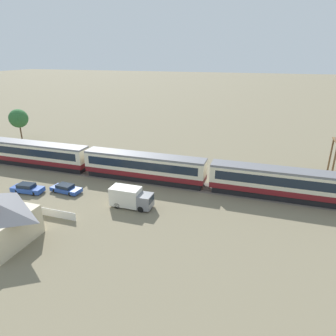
# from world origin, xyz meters

# --- Properties ---
(ground_plane) EXTENTS (600.00, 600.00, 0.00)m
(ground_plane) POSITION_xyz_m (0.00, 0.00, 0.00)
(ground_plane) COLOR #7A7056
(passenger_train) EXTENTS (80.39, 3.02, 4.25)m
(passenger_train) POSITION_xyz_m (-3.70, -0.52, 2.36)
(passenger_train) COLOR maroon
(passenger_train) RESTS_ON ground_plane
(railway_track) EXTENTS (128.28, 3.60, 0.04)m
(railway_track) POSITION_xyz_m (-0.16, -0.52, 0.01)
(railway_track) COLOR #665B51
(railway_track) RESTS_ON ground_plane
(parked_car_blue) EXTENTS (4.73, 2.12, 1.32)m
(parked_car_blue) POSITION_xyz_m (-28.33, -9.97, 0.62)
(parked_car_blue) COLOR #284CA8
(parked_car_blue) RESTS_ON ground_plane
(parked_car_blue_3) EXTENTS (4.62, 2.15, 1.19)m
(parked_car_blue_3) POSITION_xyz_m (-23.09, -8.22, 0.57)
(parked_car_blue_3) COLOR #284CA8
(parked_car_blue_3) RESTS_ON ground_plane
(delivery_truck_grey) EXTENTS (5.51, 2.17, 2.62)m
(delivery_truck_grey) POSITION_xyz_m (-12.40, -9.28, 1.32)
(delivery_truck_grey) COLOR gray
(delivery_truck_grey) RESTS_ON ground_plane
(yard_tree_1) EXTENTS (4.17, 4.17, 7.11)m
(yard_tree_1) POSITION_xyz_m (-50.17, 12.59, 5.00)
(yard_tree_1) COLOR brown
(yard_tree_1) RESTS_ON ground_plane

